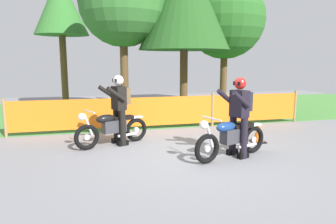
{
  "coord_description": "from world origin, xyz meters",
  "views": [
    {
      "loc": [
        -2.17,
        -6.36,
        2.03
      ],
      "look_at": [
        -0.52,
        0.2,
        0.9
      ],
      "focal_mm": 33.02,
      "sensor_mm": 36.0,
      "label": 1
    }
  ],
  "objects_px": {
    "rider_lead": "(239,113)",
    "traffic_cone": "(259,132)",
    "motorcycle_lead": "(231,137)",
    "rider_trailing": "(119,106)",
    "motorcycle_trailing": "(112,128)"
  },
  "relations": [
    {
      "from": "rider_lead",
      "to": "traffic_cone",
      "type": "distance_m",
      "value": 1.53
    },
    {
      "from": "motorcycle_lead",
      "to": "rider_lead",
      "type": "xyz_separation_m",
      "value": [
        0.2,
        0.07,
        0.51
      ]
    },
    {
      "from": "rider_lead",
      "to": "rider_trailing",
      "type": "height_order",
      "value": "same"
    },
    {
      "from": "rider_lead",
      "to": "rider_trailing",
      "type": "xyz_separation_m",
      "value": [
        -2.36,
        1.6,
        0.0
      ]
    },
    {
      "from": "rider_trailing",
      "to": "motorcycle_trailing",
      "type": "bearing_deg",
      "value": 0.51
    },
    {
      "from": "motorcycle_trailing",
      "to": "rider_lead",
      "type": "xyz_separation_m",
      "value": [
        2.55,
        -1.52,
        0.51
      ]
    },
    {
      "from": "motorcycle_trailing",
      "to": "rider_trailing",
      "type": "distance_m",
      "value": 0.55
    },
    {
      "from": "motorcycle_trailing",
      "to": "rider_trailing",
      "type": "xyz_separation_m",
      "value": [
        0.19,
        0.08,
        0.51
      ]
    },
    {
      "from": "motorcycle_lead",
      "to": "rider_lead",
      "type": "distance_m",
      "value": 0.55
    },
    {
      "from": "motorcycle_lead",
      "to": "rider_trailing",
      "type": "xyz_separation_m",
      "value": [
        -2.16,
        1.67,
        0.51
      ]
    },
    {
      "from": "rider_lead",
      "to": "traffic_cone",
      "type": "xyz_separation_m",
      "value": [
        1.02,
        0.91,
        -0.69
      ]
    },
    {
      "from": "motorcycle_trailing",
      "to": "traffic_cone",
      "type": "relative_size",
      "value": 3.4
    },
    {
      "from": "rider_lead",
      "to": "traffic_cone",
      "type": "bearing_deg",
      "value": -157.19
    },
    {
      "from": "motorcycle_lead",
      "to": "traffic_cone",
      "type": "bearing_deg",
      "value": -160.14
    },
    {
      "from": "motorcycle_lead",
      "to": "traffic_cone",
      "type": "relative_size",
      "value": 3.53
    }
  ]
}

